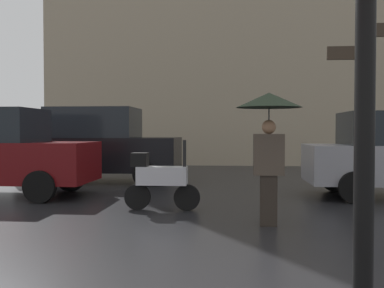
{
  "coord_description": "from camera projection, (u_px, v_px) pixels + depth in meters",
  "views": [
    {
      "loc": [
        -0.38,
        -2.57,
        1.39
      ],
      "look_at": [
        -1.04,
        4.86,
        1.18
      ],
      "focal_mm": 42.43,
      "sensor_mm": 36.0,
      "label": 1
    }
  ],
  "objects": [
    {
      "name": "street_signpost",
      "position": [
        366.0,
        100.0,
        6.09
      ],
      "size": [
        1.08,
        0.08,
        2.99
      ],
      "color": "black",
      "rests_on": "ground"
    },
    {
      "name": "parked_car_left",
      "position": [
        100.0,
        145.0,
        12.43
      ],
      "size": [
        4.2,
        2.01,
        2.02
      ],
      "rotation": [
        0.0,
        0.0,
        3.22
      ],
      "color": "black",
      "rests_on": "ground"
    },
    {
      "name": "pedestrian_with_umbrella",
      "position": [
        269.0,
        121.0,
        6.61
      ],
      "size": [
        0.96,
        0.96,
        1.95
      ],
      "rotation": [
        0.0,
        0.0,
        2.05
      ],
      "color": "#2A241E",
      "rests_on": "ground"
    },
    {
      "name": "parked_scooter",
      "position": [
        160.0,
        179.0,
        7.94
      ],
      "size": [
        1.34,
        0.32,
        1.23
      ],
      "rotation": [
        0.0,
        0.0,
        0.07
      ],
      "color": "black",
      "rests_on": "ground"
    }
  ]
}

